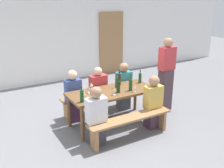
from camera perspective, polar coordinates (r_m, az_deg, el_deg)
ground_plane at (r=5.66m, az=-0.00°, el=-8.64°), size 24.00×24.00×0.00m
back_wall at (r=8.27m, az=-12.38°, el=11.49°), size 14.00×0.20×3.20m
wooden_door at (r=8.99m, az=-0.15°, el=8.95°), size 0.90×0.06×2.10m
tasting_table at (r=5.38m, az=-0.00°, el=-2.36°), size 1.83×0.80×0.75m
bench_near at (r=4.97m, az=4.07°, el=-8.32°), size 1.73×0.30×0.45m
bench_far at (r=6.07m, az=-3.30°, el=-3.05°), size 1.73×0.30×0.45m
wine_bottle_0 at (r=5.68m, az=1.65°, el=1.13°), size 0.07×0.07×0.35m
wine_bottle_1 at (r=5.52m, az=1.06°, el=0.38°), size 0.07×0.07×0.30m
wine_bottle_2 at (r=4.79m, az=-6.68°, el=-2.64°), size 0.07×0.07×0.31m
wine_bottle_3 at (r=5.85m, az=6.19°, el=1.36°), size 0.07×0.07×0.30m
wine_bottle_4 at (r=5.34m, az=4.11°, el=-0.12°), size 0.07×0.07×0.34m
wine_bottle_5 at (r=5.22m, az=1.40°, el=-0.54°), size 0.08×0.08×0.34m
wine_glass_0 at (r=5.43m, az=-4.57°, el=-0.12°), size 0.08×0.08×0.15m
wine_glass_1 at (r=5.21m, az=-5.18°, el=-0.77°), size 0.06×0.06×0.18m
wine_glass_2 at (r=5.29m, az=5.01°, el=-0.53°), size 0.07×0.07×0.16m
wine_glass_3 at (r=5.09m, az=0.46°, el=-1.01°), size 0.06×0.06×0.19m
wine_glass_4 at (r=4.88m, az=-6.19°, el=-2.11°), size 0.07×0.07×0.18m
seated_guest_near_0 at (r=4.71m, az=-3.45°, el=-7.33°), size 0.37×0.24×1.12m
seated_guest_near_1 at (r=5.35m, az=9.01°, el=-4.14°), size 0.37×0.24×1.13m
seated_guest_far_0 at (r=5.63m, az=-8.50°, el=-2.80°), size 0.34×0.24×1.15m
seated_guest_far_1 at (r=5.86m, az=-3.02°, el=-1.92°), size 0.38×0.24×1.13m
seated_guest_far_2 at (r=6.17m, az=2.59°, el=-0.62°), size 0.36×0.24×1.14m
standing_host at (r=6.16m, az=11.81°, el=1.81°), size 0.37×0.24×1.73m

